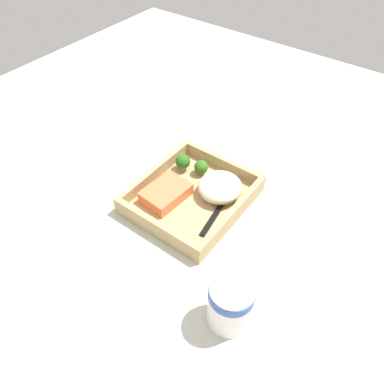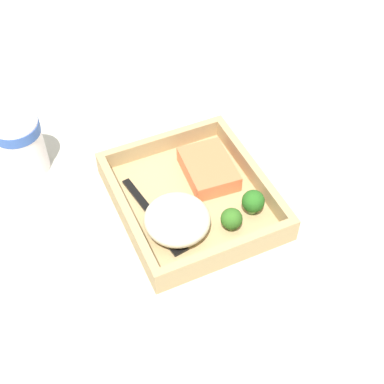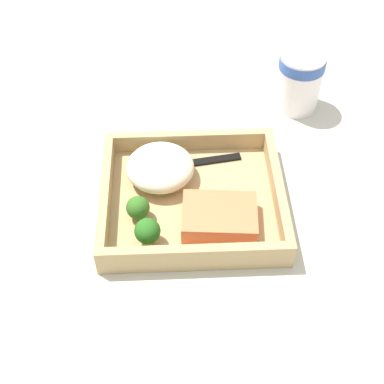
# 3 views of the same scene
# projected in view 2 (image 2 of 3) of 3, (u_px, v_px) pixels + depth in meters

# --- Properties ---
(ground_plane) EXTENTS (1.60, 1.60, 0.02)m
(ground_plane) POSITION_uv_depth(u_px,v_px,m) (192.00, 208.00, 0.80)
(ground_plane) COLOR beige
(takeout_tray) EXTENTS (0.24, 0.21, 0.01)m
(takeout_tray) POSITION_uv_depth(u_px,v_px,m) (192.00, 201.00, 0.79)
(takeout_tray) COLOR tan
(takeout_tray) RESTS_ON ground_plane
(tray_rim) EXTENTS (0.24, 0.21, 0.03)m
(tray_rim) POSITION_uv_depth(u_px,v_px,m) (192.00, 192.00, 0.77)
(tray_rim) COLOR tan
(tray_rim) RESTS_ON takeout_tray
(salmon_fillet) EXTENTS (0.10, 0.08, 0.03)m
(salmon_fillet) POSITION_uv_depth(u_px,v_px,m) (208.00, 169.00, 0.81)
(salmon_fillet) COLOR #EE7043
(salmon_fillet) RESTS_ON takeout_tray
(mashed_potatoes) EXTENTS (0.09, 0.09, 0.04)m
(mashed_potatoes) POSITION_uv_depth(u_px,v_px,m) (177.00, 219.00, 0.73)
(mashed_potatoes) COLOR beige
(mashed_potatoes) RESTS_ON takeout_tray
(broccoli_floret_1) EXTENTS (0.03, 0.03, 0.03)m
(broccoli_floret_1) POSITION_uv_depth(u_px,v_px,m) (232.00, 219.00, 0.73)
(broccoli_floret_1) COLOR #7A9F5D
(broccoli_floret_1) RESTS_ON takeout_tray
(broccoli_floret_2) EXTENTS (0.03, 0.03, 0.04)m
(broccoli_floret_2) POSITION_uv_depth(u_px,v_px,m) (253.00, 202.00, 0.75)
(broccoli_floret_2) COLOR #78A55E
(broccoli_floret_2) RESTS_ON takeout_tray
(fork) EXTENTS (0.16, 0.04, 0.00)m
(fork) POSITION_uv_depth(u_px,v_px,m) (156.00, 220.00, 0.76)
(fork) COLOR black
(fork) RESTS_ON takeout_tray
(paper_cup) EXTENTS (0.07, 0.07, 0.10)m
(paper_cup) POSITION_uv_depth(u_px,v_px,m) (20.00, 143.00, 0.80)
(paper_cup) COLOR white
(paper_cup) RESTS_ON ground_plane
(receipt_slip) EXTENTS (0.13, 0.17, 0.00)m
(receipt_slip) POSITION_uv_depth(u_px,v_px,m) (14.00, 308.00, 0.68)
(receipt_slip) COLOR white
(receipt_slip) RESTS_ON ground_plane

